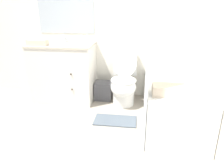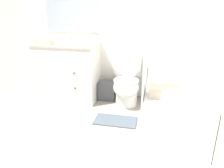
{
  "view_description": "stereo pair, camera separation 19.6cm",
  "coord_description": "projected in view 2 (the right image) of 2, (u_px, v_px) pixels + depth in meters",
  "views": [
    {
      "loc": [
        0.43,
        -1.69,
        1.46
      ],
      "look_at": [
        0.1,
        0.77,
        0.54
      ],
      "focal_mm": 35.0,
      "sensor_mm": 36.0,
      "label": 1
    },
    {
      "loc": [
        0.62,
        -1.66,
        1.46
      ],
      "look_at": [
        0.1,
        0.77,
        0.54
      ],
      "focal_mm": 35.0,
      "sensor_mm": 36.0,
      "label": 2
    }
  ],
  "objects": [
    {
      "name": "wastebasket",
      "position": [
        107.0,
        90.0,
        3.5
      ],
      "size": [
        0.27,
        0.23,
        0.29
      ],
      "color": "#4C4C51",
      "rests_on": "ground_plane"
    },
    {
      "name": "tissue_box",
      "position": [
        86.0,
        39.0,
        3.32
      ],
      "size": [
        0.14,
        0.14,
        0.12
      ],
      "color": "white",
      "rests_on": "vanity_cabinet"
    },
    {
      "name": "toilet",
      "position": [
        127.0,
        83.0,
        3.26
      ],
      "size": [
        0.37,
        0.62,
        0.81
      ],
      "color": "white",
      "rests_on": "ground_plane"
    },
    {
      "name": "bath_mat",
      "position": [
        116.0,
        121.0,
        2.87
      ],
      "size": [
        0.55,
        0.29,
        0.02
      ],
      "color": "#4C5660",
      "rests_on": "ground_plane"
    },
    {
      "name": "soap_dispenser",
      "position": [
        92.0,
        39.0,
        3.24
      ],
      "size": [
        0.07,
        0.07,
        0.13
      ],
      "color": "silver",
      "rests_on": "vanity_cabinet"
    },
    {
      "name": "wall_right",
      "position": [
        220.0,
        25.0,
        2.26
      ],
      "size": [
        0.05,
        2.72,
        2.5
      ],
      "color": "white",
      "rests_on": "ground_plane"
    },
    {
      "name": "hand_towel_folded",
      "position": [
        43.0,
        41.0,
        3.18
      ],
      "size": [
        0.28,
        0.15,
        0.08
      ],
      "color": "beige",
      "rests_on": "vanity_cabinet"
    },
    {
      "name": "shower_curtain",
      "position": [
        146.0,
        57.0,
        2.17
      ],
      "size": [
        0.01,
        0.53,
        1.91
      ],
      "color": "white",
      "rests_on": "ground_plane"
    },
    {
      "name": "vanity_cabinet",
      "position": [
        69.0,
        71.0,
        3.45
      ],
      "size": [
        0.94,
        0.6,
        0.89
      ],
      "color": "silver",
      "rests_on": "ground_plane"
    },
    {
      "name": "sink_faucet",
      "position": [
        71.0,
        39.0,
        3.44
      ],
      "size": [
        0.14,
        0.12,
        0.12
      ],
      "color": "silver",
      "rests_on": "vanity_cabinet"
    },
    {
      "name": "wall_back",
      "position": [
        118.0,
        18.0,
        3.31
      ],
      "size": [
        8.0,
        0.06,
        2.5
      ],
      "color": "white",
      "rests_on": "ground_plane"
    },
    {
      "name": "bathtub",
      "position": [
        173.0,
        102.0,
        2.76
      ],
      "size": [
        0.68,
        1.53,
        0.56
      ],
      "color": "white",
      "rests_on": "ground_plane"
    },
    {
      "name": "ground_plane",
      "position": [
        85.0,
        161.0,
        2.15
      ],
      "size": [
        14.0,
        14.0,
        0.0
      ],
      "primitive_type": "plane",
      "color": "gray"
    },
    {
      "name": "bath_towel_folded",
      "position": [
        166.0,
        92.0,
        2.2
      ],
      "size": [
        0.34,
        0.19,
        0.11
      ],
      "color": "beige",
      "rests_on": "bathtub"
    }
  ]
}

